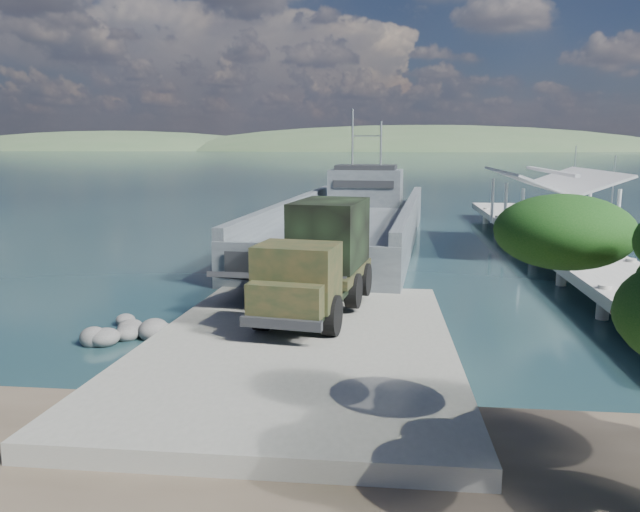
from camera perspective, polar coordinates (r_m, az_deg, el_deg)
The scene contains 10 objects.
ground at distance 22.32m, azimuth -1.30°, elevation -7.76°, with size 1400.00×1400.00×0.00m, color #19333C.
boat_ramp at distance 21.30m, azimuth -1.65°, elevation -7.95°, with size 10.00×18.00×0.50m, color gray.
shoreline_rocks at distance 24.32m, azimuth -15.89°, elevation -6.63°, with size 3.20×5.60×0.90m, color #50504E, non-canonical shape.
distant_headlands at distance 583.00m, azimuth 10.83°, elevation 9.46°, with size 1000.00×240.00×48.00m, color #405B38, non-canonical shape.
pier at distance 41.46m, azimuth 20.34°, elevation 2.29°, with size 6.40×44.00×6.10m.
landing_craft at distance 43.42m, azimuth 2.65°, elevation 2.28°, with size 11.41×35.81×10.48m.
military_truck at distance 24.06m, azimuth -0.01°, elevation -0.15°, with size 4.03×9.20×4.13m.
soldier at distance 22.84m, azimuth -2.50°, elevation -3.52°, with size 0.71×0.46×1.93m, color black.
sailboat_near at distance 53.19m, azimuth 25.02°, elevation 2.22°, with size 2.61×5.26×6.16m.
sailboat_far at distance 63.72m, azimuth 22.05°, elevation 3.66°, with size 2.63×5.83×6.86m.
Camera 1 is at (2.73, -21.04, 6.92)m, focal length 35.00 mm.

